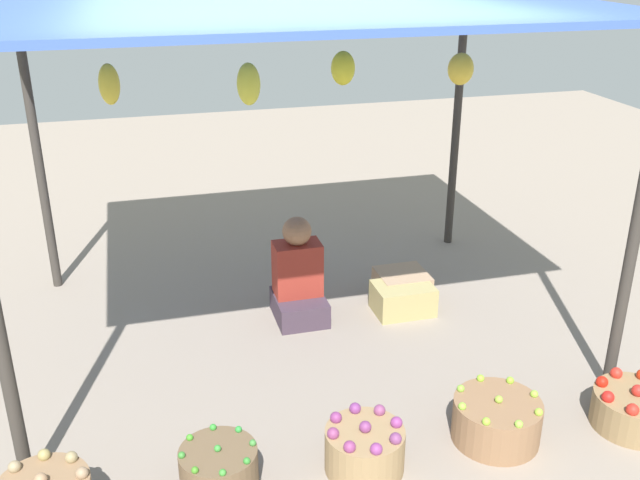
{
  "coord_description": "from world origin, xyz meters",
  "views": [
    {
      "loc": [
        -1.03,
        -4.41,
        2.63
      ],
      "look_at": [
        0.0,
        -0.61,
        0.95
      ],
      "focal_mm": 40.54,
      "sensor_mm": 36.0,
      "label": 1
    }
  ],
  "objects_px": {
    "vendor_person": "(298,280)",
    "wooden_crate_near_vendor": "(403,298)",
    "basket_green_chilies": "(219,471)",
    "basket_limes": "(496,420)",
    "basket_red_tomatoes": "(634,409)",
    "wooden_crate_stacked_rear": "(402,286)",
    "basket_purple_onions": "(365,448)"
  },
  "relations": [
    {
      "from": "wooden_crate_near_vendor",
      "to": "wooden_crate_stacked_rear",
      "type": "distance_m",
      "value": 0.2
    },
    {
      "from": "basket_purple_onions",
      "to": "wooden_crate_near_vendor",
      "type": "bearing_deg",
      "value": 62.3
    },
    {
      "from": "wooden_crate_near_vendor",
      "to": "basket_limes",
      "type": "bearing_deg",
      "value": -91.28
    },
    {
      "from": "basket_limes",
      "to": "wooden_crate_near_vendor",
      "type": "relative_size",
      "value": 1.13
    },
    {
      "from": "vendor_person",
      "to": "wooden_crate_near_vendor",
      "type": "distance_m",
      "value": 0.81
    },
    {
      "from": "basket_limes",
      "to": "basket_red_tomatoes",
      "type": "relative_size",
      "value": 1.04
    },
    {
      "from": "basket_purple_onions",
      "to": "basket_green_chilies",
      "type": "bearing_deg",
      "value": 178.29
    },
    {
      "from": "vendor_person",
      "to": "wooden_crate_near_vendor",
      "type": "relative_size",
      "value": 1.8
    },
    {
      "from": "vendor_person",
      "to": "wooden_crate_near_vendor",
      "type": "bearing_deg",
      "value": -9.94
    },
    {
      "from": "vendor_person",
      "to": "basket_limes",
      "type": "xyz_separation_m",
      "value": [
        0.74,
        -1.66,
        -0.17
      ]
    },
    {
      "from": "basket_green_chilies",
      "to": "wooden_crate_near_vendor",
      "type": "xyz_separation_m",
      "value": [
        1.59,
        1.55,
        -0.02
      ]
    },
    {
      "from": "vendor_person",
      "to": "wooden_crate_near_vendor",
      "type": "height_order",
      "value": "vendor_person"
    },
    {
      "from": "wooden_crate_stacked_rear",
      "to": "basket_green_chilies",
      "type": "bearing_deg",
      "value": -133.54
    },
    {
      "from": "wooden_crate_stacked_rear",
      "to": "basket_purple_onions",
      "type": "bearing_deg",
      "value": -116.77
    },
    {
      "from": "vendor_person",
      "to": "basket_red_tomatoes",
      "type": "height_order",
      "value": "vendor_person"
    },
    {
      "from": "basket_limes",
      "to": "wooden_crate_near_vendor",
      "type": "xyz_separation_m",
      "value": [
        0.03,
        1.53,
        -0.01
      ]
    },
    {
      "from": "basket_limes",
      "to": "basket_red_tomatoes",
      "type": "xyz_separation_m",
      "value": [
        0.82,
        -0.1,
        -0.01
      ]
    },
    {
      "from": "basket_limes",
      "to": "wooden_crate_stacked_rear",
      "type": "height_order",
      "value": "basket_limes"
    },
    {
      "from": "vendor_person",
      "to": "basket_green_chilies",
      "type": "relative_size",
      "value": 1.97
    },
    {
      "from": "basket_green_chilies",
      "to": "wooden_crate_near_vendor",
      "type": "relative_size",
      "value": 0.92
    },
    {
      "from": "wooden_crate_near_vendor",
      "to": "wooden_crate_stacked_rear",
      "type": "relative_size",
      "value": 1.15
    },
    {
      "from": "vendor_person",
      "to": "basket_red_tomatoes",
      "type": "xyz_separation_m",
      "value": [
        1.56,
        -1.76,
        -0.19
      ]
    },
    {
      "from": "vendor_person",
      "to": "basket_limes",
      "type": "bearing_deg",
      "value": -66.06
    },
    {
      "from": "vendor_person",
      "to": "basket_purple_onions",
      "type": "distance_m",
      "value": 1.71
    },
    {
      "from": "basket_red_tomatoes",
      "to": "wooden_crate_near_vendor",
      "type": "distance_m",
      "value": 1.81
    },
    {
      "from": "vendor_person",
      "to": "basket_red_tomatoes",
      "type": "distance_m",
      "value": 2.36
    },
    {
      "from": "vendor_person",
      "to": "basket_purple_onions",
      "type": "bearing_deg",
      "value": -91.76
    },
    {
      "from": "basket_green_chilies",
      "to": "wooden_crate_stacked_rear",
      "type": "xyz_separation_m",
      "value": [
        1.65,
        1.74,
        -0.02
      ]
    },
    {
      "from": "vendor_person",
      "to": "wooden_crate_stacked_rear",
      "type": "height_order",
      "value": "vendor_person"
    },
    {
      "from": "basket_limes",
      "to": "basket_red_tomatoes",
      "type": "height_order",
      "value": "basket_limes"
    },
    {
      "from": "vendor_person",
      "to": "wooden_crate_stacked_rear",
      "type": "xyz_separation_m",
      "value": [
        0.84,
        0.06,
        -0.19
      ]
    },
    {
      "from": "basket_green_chilies",
      "to": "basket_purple_onions",
      "type": "height_order",
      "value": "basket_purple_onions"
    }
  ]
}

